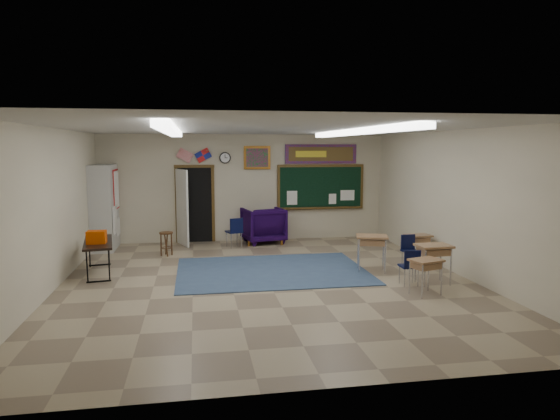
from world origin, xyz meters
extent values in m
plane|color=gray|center=(0.00, 0.00, 0.00)|extent=(9.00, 9.00, 0.00)
cube|color=beige|center=(0.00, 4.50, 1.50)|extent=(8.00, 0.04, 3.00)
cube|color=beige|center=(0.00, -4.50, 1.50)|extent=(8.00, 0.04, 3.00)
cube|color=beige|center=(-4.00, 0.00, 1.50)|extent=(0.04, 9.00, 3.00)
cube|color=beige|center=(4.00, 0.00, 1.50)|extent=(0.04, 9.00, 3.00)
cube|color=beige|center=(0.00, 0.00, 3.00)|extent=(8.00, 9.00, 0.04)
cube|color=#364B66|center=(0.20, 0.80, 0.01)|extent=(4.00, 3.00, 0.02)
cube|color=black|center=(-1.40, 4.49, 1.05)|extent=(0.95, 0.04, 2.10)
cube|color=silver|center=(-1.75, 4.05, 1.03)|extent=(0.35, 0.86, 2.05)
cube|color=#543B18|center=(2.20, 4.47, 1.50)|extent=(2.55, 0.05, 1.30)
cube|color=black|center=(2.20, 4.46, 1.50)|extent=(2.40, 0.03, 1.15)
cube|color=#543B18|center=(2.20, 4.41, 0.90)|extent=(2.40, 0.12, 0.04)
cube|color=#A6190E|center=(2.20, 4.47, 2.45)|extent=(2.10, 0.04, 0.55)
cube|color=brown|center=(2.20, 4.46, 2.45)|extent=(1.90, 0.03, 0.40)
cube|color=#935A1C|center=(0.35, 4.47, 2.35)|extent=(0.75, 0.05, 0.65)
cube|color=#A51466|center=(0.35, 4.46, 2.35)|extent=(0.62, 0.03, 0.52)
cylinder|color=black|center=(-0.55, 4.47, 2.35)|extent=(0.32, 0.05, 0.32)
cylinder|color=white|center=(-0.55, 4.45, 2.35)|extent=(0.26, 0.02, 0.26)
cube|color=#B0AFAB|center=(-3.72, 3.85, 1.10)|extent=(0.55, 1.25, 2.20)
imported|color=black|center=(0.46, 4.06, 0.49)|extent=(1.23, 1.26, 0.98)
cube|color=#9D6F49|center=(2.30, 0.42, 0.76)|extent=(0.76, 0.65, 0.04)
cube|color=brown|center=(2.30, 0.42, 0.65)|extent=(0.65, 0.55, 0.13)
cube|color=#9D6F49|center=(3.61, 0.99, 0.64)|extent=(0.59, 0.46, 0.04)
cube|color=brown|center=(3.61, 0.99, 0.55)|extent=(0.51, 0.39, 0.11)
cube|color=#9D6F49|center=(2.66, -1.37, 0.63)|extent=(0.64, 0.55, 0.04)
cube|color=brown|center=(2.66, -1.37, 0.54)|extent=(0.55, 0.47, 0.11)
cube|color=#9D6F49|center=(3.14, -0.70, 0.75)|extent=(0.66, 0.50, 0.04)
cube|color=brown|center=(3.14, -0.70, 0.64)|extent=(0.57, 0.43, 0.13)
cube|color=black|center=(-3.41, 1.21, 0.66)|extent=(0.82, 1.73, 0.05)
cube|color=#C43A03|center=(-3.39, 0.98, 0.82)|extent=(0.37, 0.28, 0.26)
cylinder|color=#482A15|center=(-2.11, 2.77, 0.56)|extent=(0.33, 0.33, 0.04)
torus|color=#482A15|center=(-2.11, 2.77, 0.19)|extent=(0.27, 0.27, 0.02)
camera|label=1|loc=(-1.38, -9.53, 2.63)|focal=32.00mm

